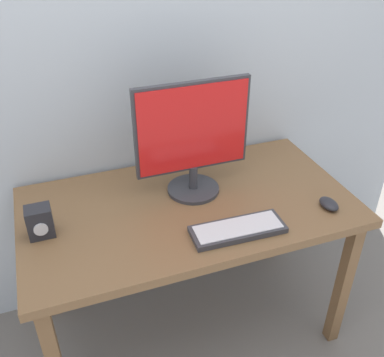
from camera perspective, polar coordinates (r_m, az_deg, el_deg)
The scene contains 6 objects.
ground_plane at distance 2.36m, azimuth -0.37°, elevation -18.20°, with size 6.00×6.00×0.00m, color slate.
desk at distance 1.89m, azimuth -0.44°, elevation -5.24°, with size 1.38×0.74×0.75m.
monitor at distance 1.79m, azimuth 0.09°, elevation 5.42°, with size 0.48×0.22×0.49m.
keyboard_primary at distance 1.69m, azimuth 5.95°, elevation -6.56°, with size 0.37×0.15×0.03m.
mouse at distance 1.89m, azimuth 17.32°, elevation -3.15°, with size 0.06×0.10×0.03m, color #232328.
audio_controller at distance 1.74m, azimuth -19.13°, elevation -5.24°, with size 0.09×0.09×0.12m.
Camera 1 is at (-0.49, -1.40, 1.84)m, focal length 41.14 mm.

